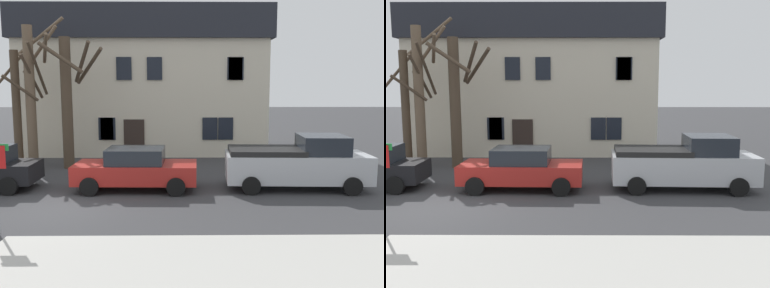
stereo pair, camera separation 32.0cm
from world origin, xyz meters
TOP-DOWN VIEW (x-y plane):
  - ground_plane at (0.00, 0.00)m, footprint 120.00×120.00m
  - building_main at (1.82, 12.55)m, footprint 14.25×6.53m
  - tree_bare_near at (-3.69, 6.83)m, footprint 2.31×2.30m
  - tree_bare_mid at (-3.02, 6.79)m, footprint 2.48×1.95m
  - tree_bare_far at (-1.33, 6.81)m, footprint 2.73×2.88m
  - car_red_sedan at (2.31, 2.47)m, footprint 4.63×2.20m
  - pickup_truck_silver at (8.50, 2.61)m, footprint 5.44×2.47m

SIDE VIEW (x-z plane):
  - ground_plane at x=0.00m, z-range 0.00..0.00m
  - car_red_sedan at x=2.31m, z-range 0.01..1.62m
  - pickup_truck_silver at x=8.50m, z-range -0.03..2.03m
  - tree_bare_near at x=-3.69m, z-range 0.13..6.01m
  - tree_bare_far at x=-1.33m, z-range 0.25..6.40m
  - tree_bare_mid at x=-3.02m, z-range 0.05..7.25m
  - building_main at x=1.82m, z-range 0.08..8.26m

